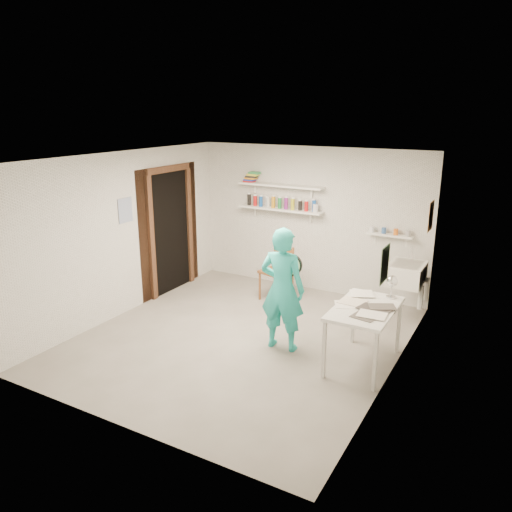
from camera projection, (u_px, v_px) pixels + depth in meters
The scene contains 27 objects.
floor at pixel (242, 338), 6.74m from camera, with size 4.00×4.50×0.02m, color slate.
ceiling at pixel (240, 157), 6.05m from camera, with size 4.00×4.50×0.02m, color silver.
wall_back at pixel (310, 220), 8.29m from camera, with size 4.00×0.02×2.40m, color silver.
wall_front at pixel (113, 313), 4.51m from camera, with size 4.00×0.02×2.40m, color silver.
wall_left at pixel (124, 234), 7.34m from camera, with size 0.02×4.50×2.40m, color silver.
wall_right at pixel (398, 277), 5.46m from camera, with size 0.02×4.50×2.40m, color silver.
doorway_recess at pixel (170, 233), 8.26m from camera, with size 0.02×0.90×2.00m, color black.
corridor_box at pixel (137, 225), 8.58m from camera, with size 1.40×1.50×2.10m, color brown.
door_lintel at pixel (168, 169), 7.95m from camera, with size 0.06×1.05×0.10m, color brown.
door_jamb_near at pixel (151, 239), 7.84m from camera, with size 0.06×0.10×2.00m, color brown.
door_jamb_far at pixel (189, 227), 8.67m from camera, with size 0.06×0.10×2.00m, color brown.
shelf_lower at pixel (280, 209), 8.37m from camera, with size 1.50×0.22×0.03m, color white.
shelf_upper at pixel (280, 185), 8.26m from camera, with size 1.50×0.22×0.03m, color white.
ledge_shelf at pixel (389, 235), 7.61m from camera, with size 0.70×0.14×0.03m, color white.
poster_left at pixel (125, 210), 7.27m from camera, with size 0.01×0.28×0.36m, color #334C7F.
poster_right_a at pixel (431, 216), 6.88m from camera, with size 0.01×0.34×0.42m, color #995933.
poster_right_b at pixel (385, 264), 4.93m from camera, with size 0.01×0.30×0.38m, color #3F724C.
belfast_sink at pixel (406, 274), 7.15m from camera, with size 0.48×0.60×0.30m, color white.
man at pixel (282, 289), 6.25m from camera, with size 0.58×0.38×1.60m, color #25B9B1.
wall_clock at pixel (291, 265), 6.35m from camera, with size 0.29×0.29×0.04m, color #F7F3A8.
wooden_chair at pixel (276, 272), 7.96m from camera, with size 0.44×0.42×0.95m, color brown.
work_table at pixel (363, 336), 5.94m from camera, with size 0.67×1.11×0.74m, color silver.
desk_lamp at pixel (392, 281), 6.06m from camera, with size 0.14×0.14×0.14m, color silver.
spray_cans at pixel (280, 203), 8.34m from camera, with size 1.34×0.06×0.17m.
book_stack at pixel (252, 177), 8.49m from camera, with size 0.28×0.14×0.17m.
ledge_pots at pixel (390, 231), 7.59m from camera, with size 0.48×0.07×0.09m.
papers at pixel (365, 306), 5.83m from camera, with size 0.30×0.22×0.03m.
Camera 1 is at (3.16, -5.28, 2.98)m, focal length 35.00 mm.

